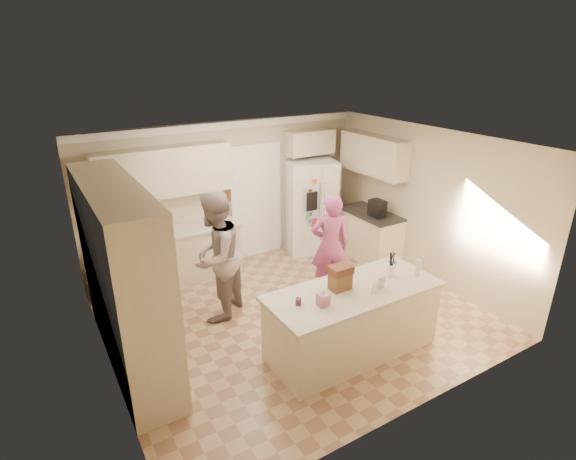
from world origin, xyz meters
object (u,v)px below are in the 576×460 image
dollhouse_body (340,281)px  refrigerator (311,207)px  teen_boy (216,257)px  coffee_maker (377,208)px  utensil_crock (390,270)px  tissue_box (323,300)px  island_base (352,322)px  teen_girl (330,246)px

dollhouse_body → refrigerator: bearing=62.7°
teen_boy → coffee_maker: bearing=143.4°
coffee_maker → utensil_crock: 2.32m
refrigerator → tissue_box: refrigerator is taller
refrigerator → teen_boy: (-2.51, -1.30, 0.07)m
coffee_maker → refrigerator: bearing=122.7°
coffee_maker → dollhouse_body: (-2.20, -1.80, -0.03)m
coffee_maker → island_base: size_ratio=0.14×
refrigerator → teen_boy: teen_boy is taller
teen_boy → island_base: bearing=84.2°
refrigerator → teen_boy: size_ratio=0.93×
utensil_crock → tissue_box: 1.21m
coffee_maker → tissue_box: coffee_maker is taller
island_base → teen_boy: teen_boy is taller
dollhouse_body → teen_girl: bearing=58.5°
refrigerator → dollhouse_body: (-1.50, -2.90, 0.14)m
island_base → coffee_maker: bearing=42.8°
refrigerator → coffee_maker: size_ratio=6.00×
island_base → utensil_crock: utensil_crock is taller
tissue_box → teen_girl: size_ratio=0.08×
dollhouse_body → teen_girl: teen_girl is taller
island_base → dollhouse_body: bearing=146.3°
tissue_box → teen_boy: (-0.61, 1.80, -0.03)m
island_base → teen_boy: size_ratio=1.14×
coffee_maker → island_base: bearing=-137.2°
coffee_maker → teen_boy: (-3.21, -0.20, -0.10)m
coffee_maker → utensil_crock: coffee_maker is taller
refrigerator → dollhouse_body: size_ratio=6.92×
utensil_crock → teen_boy: bearing=137.7°
island_base → utensil_crock: 0.86m
island_base → teen_girl: 1.59m
coffee_maker → utensil_crock: bearing=-127.1°
island_base → refrigerator: bearing=65.8°
refrigerator → teen_boy: 2.82m
island_base → dollhouse_body: (-0.15, 0.10, 0.60)m
utensil_crock → dollhouse_body: 0.80m
teen_boy → teen_girl: 1.84m
teen_boy → dollhouse_body: bearing=82.2°
island_base → tissue_box: (-0.55, -0.10, 0.56)m
coffee_maker → island_base: (-2.05, -1.90, -0.63)m
utensil_crock → teen_girl: bearing=90.1°
teen_girl → tissue_box: bearing=75.7°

